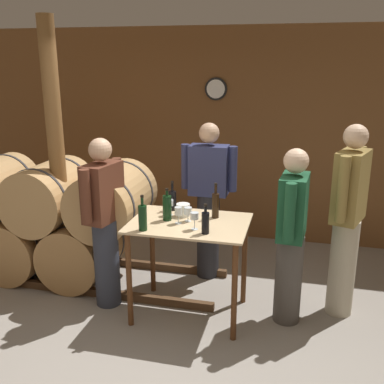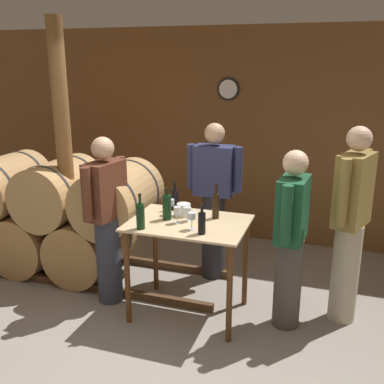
{
  "view_description": "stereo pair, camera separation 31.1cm",
  "coord_description": "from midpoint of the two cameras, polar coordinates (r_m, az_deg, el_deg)",
  "views": [
    {
      "loc": [
        0.94,
        -2.94,
        2.29
      ],
      "look_at": [
        0.03,
        0.8,
        1.16
      ],
      "focal_mm": 42.0,
      "sensor_mm": 36.0,
      "label": 1
    },
    {
      "loc": [
        1.24,
        -2.85,
        2.29
      ],
      "look_at": [
        0.03,
        0.8,
        1.16
      ],
      "focal_mm": 42.0,
      "sensor_mm": 36.0,
      "label": 2
    }
  ],
  "objects": [
    {
      "name": "ground_plane",
      "position": [
        3.85,
        -1.91,
        -20.14
      ],
      "size": [
        14.0,
        14.0,
        0.0
      ],
      "primitive_type": "plane",
      "color": "gray"
    },
    {
      "name": "back_wall",
      "position": [
        5.83,
        7.46,
        6.99
      ],
      "size": [
        8.4,
        0.08,
        2.7
      ],
      "color": "brown",
      "rests_on": "ground_plane"
    },
    {
      "name": "barrel_rack",
      "position": [
        5.22,
        -16.23,
        -2.93
      ],
      "size": [
        4.42,
        0.89,
        1.27
      ],
      "color": "#4C331E",
      "rests_on": "ground_plane"
    },
    {
      "name": "tasting_table",
      "position": [
        4.05,
        1.76,
        -6.16
      ],
      "size": [
        1.05,
        0.76,
        0.91
      ],
      "color": "#D1B284",
      "rests_on": "ground_plane"
    },
    {
      "name": "wooden_post",
      "position": [
        4.71,
        -14.05,
        4.4
      ],
      "size": [
        0.16,
        0.16,
        2.7
      ],
      "color": "brown",
      "rests_on": "ground_plane"
    },
    {
      "name": "wine_bottle_far_left",
      "position": [
        3.8,
        -4.25,
        -3.04
      ],
      "size": [
        0.07,
        0.07,
        0.31
      ],
      "color": "black",
      "rests_on": "tasting_table"
    },
    {
      "name": "wine_bottle_left",
      "position": [
        4.29,
        -0.16,
        -0.95
      ],
      "size": [
        0.08,
        0.08,
        0.28
      ],
      "color": "black",
      "rests_on": "tasting_table"
    },
    {
      "name": "wine_bottle_center",
      "position": [
        4.02,
        -1.0,
        -1.92
      ],
      "size": [
        0.08,
        0.08,
        0.3
      ],
      "color": "black",
      "rests_on": "tasting_table"
    },
    {
      "name": "wine_bottle_right",
      "position": [
        3.7,
        3.67,
        -3.89
      ],
      "size": [
        0.06,
        0.06,
        0.26
      ],
      "color": "black",
      "rests_on": "tasting_table"
    },
    {
      "name": "wine_bottle_far_right",
      "position": [
        4.06,
        5.23,
        -1.68
      ],
      "size": [
        0.06,
        0.06,
        0.33
      ],
      "color": "black",
      "rests_on": "tasting_table"
    },
    {
      "name": "wine_glass_near_left",
      "position": [
        4.14,
        -0.6,
        -1.42
      ],
      "size": [
        0.07,
        0.07,
        0.15
      ],
      "color": "silver",
      "rests_on": "tasting_table"
    },
    {
      "name": "wine_glass_near_center",
      "position": [
        3.93,
        0.37,
        -2.49
      ],
      "size": [
        0.06,
        0.06,
        0.15
      ],
      "color": "silver",
      "rests_on": "tasting_table"
    },
    {
      "name": "wine_glass_near_right",
      "position": [
        3.98,
        1.64,
        -2.48
      ],
      "size": [
        0.07,
        0.07,
        0.13
      ],
      "color": "silver",
      "rests_on": "tasting_table"
    },
    {
      "name": "wine_glass_far_side",
      "position": [
        3.78,
        2.34,
        -3.17
      ],
      "size": [
        0.07,
        0.07,
        0.15
      ],
      "color": "silver",
      "rests_on": "tasting_table"
    },
    {
      "name": "ice_bucket",
      "position": [
        4.13,
        1.1,
        -2.29
      ],
      "size": [
        0.13,
        0.13,
        0.12
      ],
      "color": "white",
      "rests_on": "tasting_table"
    },
    {
      "name": "person_host",
      "position": [
        4.18,
        21.52,
        -3.61
      ],
      "size": [
        0.34,
        0.56,
        1.78
      ],
      "color": "#B7AD93",
      "rests_on": "ground_plane"
    },
    {
      "name": "person_visitor_with_scarf",
      "position": [
        4.28,
        -8.76,
        -3.29
      ],
      "size": [
        0.29,
        0.58,
        1.63
      ],
      "color": "#333847",
      "rests_on": "ground_plane"
    },
    {
      "name": "person_visitor_bearded",
      "position": [
        3.97,
        14.64,
        -5.61
      ],
      "size": [
        0.25,
        0.59,
        1.6
      ],
      "color": "#4C4742",
      "rests_on": "ground_plane"
    },
    {
      "name": "person_visitor_near_door",
      "position": [
        4.73,
        4.66,
        -0.85
      ],
      "size": [
        0.59,
        0.24,
        1.69
      ],
      "color": "#232328",
      "rests_on": "ground_plane"
    }
  ]
}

